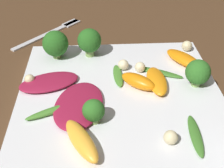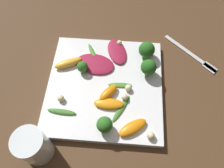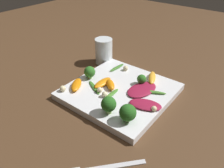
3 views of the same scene
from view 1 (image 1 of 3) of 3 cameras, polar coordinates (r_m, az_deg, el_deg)
The scene contains 22 objects.
ground_plane at distance 0.47m, azimuth 1.43°, elevation -3.49°, with size 2.40×2.40×0.00m, color #4C331E.
plate at distance 0.46m, azimuth 1.45°, elevation -2.50°, with size 0.30×0.30×0.02m.
fork at distance 0.69m, azimuth -10.41°, elevation 9.69°, with size 0.13×0.15×0.01m.
radicchio_leaf_0 at distance 0.43m, azimuth -6.12°, elevation -3.80°, with size 0.08×0.12×0.01m.
radicchio_leaf_1 at distance 0.48m, azimuth -11.45°, elevation 0.36°, with size 0.10×0.08×0.01m.
orange_segment_0 at distance 0.47m, azimuth 4.82°, elevation 0.49°, with size 0.06×0.06×0.02m.
orange_segment_1 at distance 0.54m, azimuth 12.98°, elevation 4.52°, with size 0.06×0.08×0.02m.
orange_segment_2 at distance 0.37m, azimuth -5.60°, elevation -10.23°, with size 0.05×0.08×0.02m.
orange_segment_3 at distance 0.47m, azimuth 8.17°, elevation 0.58°, with size 0.03×0.07×0.01m.
broccoli_floret_0 at distance 0.40m, azimuth -3.39°, elevation -4.94°, with size 0.03×0.03×0.03m.
broccoli_floret_1 at distance 0.54m, azimuth -4.15°, elevation 7.83°, with size 0.04×0.04×0.05m.
broccoli_floret_2 at distance 0.48m, azimuth 15.43°, elevation 2.05°, with size 0.04×0.04×0.04m.
broccoli_floret_3 at distance 0.54m, azimuth -10.30°, elevation 7.24°, with size 0.04×0.04×0.05m.
arugula_sprig_0 at distance 0.49m, azimuth 0.71°, elevation 1.55°, with size 0.02×0.06×0.01m.
arugula_sprig_1 at distance 0.50m, azimuth 8.44°, elevation 2.19°, with size 0.08×0.05×0.01m.
arugula_sprig_2 at distance 0.40m, azimuth 15.02°, elevation -9.02°, with size 0.02×0.07×0.01m.
arugula_sprig_3 at distance 0.43m, azimuth -10.11°, elevation -4.60°, with size 0.08×0.05×0.01m.
macadamia_nut_0 at distance 0.57m, azimuth 13.54°, elevation 6.78°, with size 0.02×0.02×0.02m.
macadamia_nut_1 at distance 0.50m, azimuth 5.15°, elevation 3.09°, with size 0.02×0.02×0.02m.
macadamia_nut_2 at distance 0.51m, azimuth 2.08°, elevation 3.53°, with size 0.02×0.02×0.02m.
macadamia_nut_3 at distance 0.49m, azimuth -14.83°, elevation 0.84°, with size 0.02×0.02×0.02m.
macadamia_nut_4 at distance 0.38m, azimuth 10.67°, elevation -9.57°, with size 0.02×0.02×0.02m.
Camera 1 is at (-0.03, -0.37, 0.29)m, focal length 50.00 mm.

